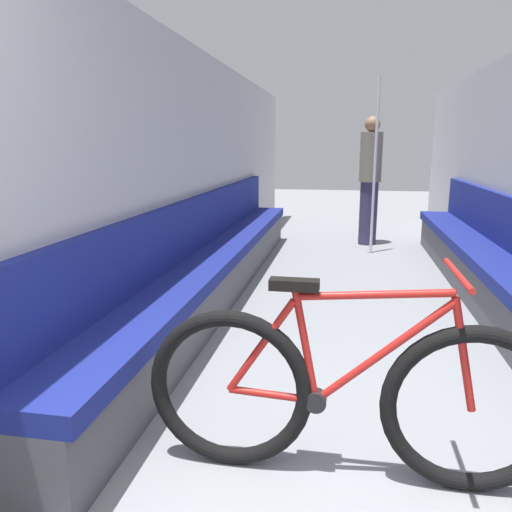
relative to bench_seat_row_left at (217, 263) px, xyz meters
name	(u,v)px	position (x,y,z in m)	size (l,w,h in m)	color
wall_left	(186,176)	(-0.24, -0.10, 0.80)	(0.10, 10.39, 2.22)	#B2B2B7
bench_seat_row_left	(217,263)	(0.00, 0.00, 0.00)	(0.44, 5.85, 0.93)	#4C4C51
bench_seat_row_right	(498,275)	(2.43, 0.00, 0.00)	(0.44, 5.85, 0.93)	#4C4C51
bicycle	(345,396)	(1.18, -2.42, 0.06)	(1.70, 0.46, 0.92)	black
grab_pole_near	(375,169)	(1.49, 2.20, 0.76)	(0.08, 0.08, 2.20)	gray
passenger_standing	(370,179)	(1.46, 2.78, 0.60)	(0.30, 0.30, 1.75)	#332D4C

